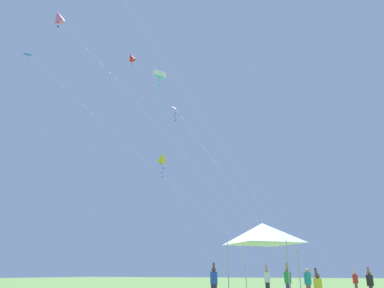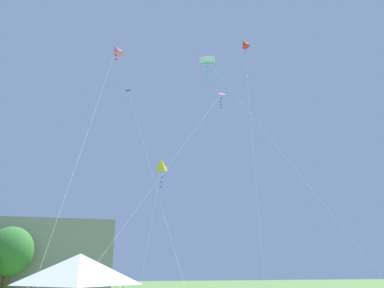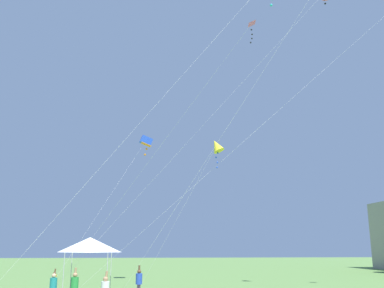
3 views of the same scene
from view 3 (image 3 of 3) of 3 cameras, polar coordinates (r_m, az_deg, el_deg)
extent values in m
cylinder|color=#B7B7BC|center=(34.28, -15.82, -16.13)|extent=(0.05, 0.05, 2.91)
cylinder|color=#B7B7BC|center=(31.42, -16.78, -16.35)|extent=(0.05, 0.05, 2.91)
cylinder|color=#B7B7BC|center=(33.91, -10.78, -16.43)|extent=(0.05, 0.05, 2.91)
cylinder|color=#B7B7BC|center=(31.02, -11.27, -16.69)|extent=(0.05, 0.05, 2.91)
pyramid|color=white|center=(32.58, -13.47, -12.93)|extent=(3.23, 3.23, 1.06)
cylinder|color=#288E3D|center=(26.89, -15.38, -17.50)|extent=(0.43, 0.43, 0.71)
sphere|color=tan|center=(26.86, -15.32, -16.48)|extent=(0.27, 0.27, 0.27)
cylinder|color=tan|center=(26.85, -15.29, -16.26)|extent=(0.17, 0.18, 0.61)
cylinder|color=teal|center=(27.78, -18.00, -17.30)|extent=(0.42, 0.42, 0.68)
sphere|color=tan|center=(27.75, -17.93, -16.36)|extent=(0.26, 0.26, 0.26)
cube|color=brown|center=(35.19, -17.97, -17.72)|extent=(0.33, 0.18, 0.69)
cylinder|color=yellow|center=(35.14, -17.89, -16.70)|extent=(0.35, 0.35, 0.57)
sphere|color=brown|center=(35.12, -17.85, -16.07)|extent=(0.22, 0.22, 0.22)
cylinder|color=brown|center=(35.11, -17.80, -15.94)|extent=(0.12, 0.16, 0.49)
cylinder|color=white|center=(23.78, -11.51, -18.35)|extent=(0.42, 0.42, 0.70)
sphere|color=tan|center=(23.74, -11.45, -17.22)|extent=(0.26, 0.26, 0.26)
cylinder|color=tan|center=(23.73, -11.37, -16.97)|extent=(0.14, 0.19, 0.60)
cylinder|color=blue|center=(30.18, -7.08, -17.42)|extent=(0.43, 0.43, 0.70)
sphere|color=brown|center=(30.15, -7.05, -16.52)|extent=(0.27, 0.27, 0.27)
cylinder|color=brown|center=(30.14, -7.05, -16.32)|extent=(0.16, 0.13, 0.60)
cylinder|color=silver|center=(33.76, 0.59, 1.53)|extent=(3.34, 21.46, 24.15)
sphere|color=black|center=(39.15, 17.33, 17.44)|extent=(0.16, 0.16, 0.16)
cylinder|color=silver|center=(23.86, 12.92, 14.64)|extent=(8.04, 18.28, 28.85)
cylinder|color=silver|center=(28.97, -6.79, -3.71)|extent=(11.32, 13.01, 16.39)
pyramid|color=pink|center=(27.01, 7.88, 15.68)|extent=(0.82, 0.72, 0.52)
sphere|color=black|center=(26.82, 7.93, 14.86)|extent=(0.10, 0.10, 0.10)
sphere|color=black|center=(26.75, 8.02, 14.28)|extent=(0.10, 0.10, 0.10)
sphere|color=black|center=(26.62, 7.98, 13.77)|extent=(0.10, 0.10, 0.10)
sphere|color=black|center=(26.48, 7.83, 13.26)|extent=(0.10, 0.10, 0.10)
cylinder|color=silver|center=(30.30, 8.79, 2.02)|extent=(1.20, 25.04, 22.68)
cylinder|color=silver|center=(28.95, -2.17, -10.22)|extent=(2.19, 5.31, 9.93)
cone|color=yellow|center=(28.87, 3.31, -0.24)|extent=(1.17, 1.28, 1.13)
sphere|color=blue|center=(28.82, 3.45, -1.20)|extent=(0.12, 0.12, 0.12)
sphere|color=blue|center=(28.63, 3.23, -1.80)|extent=(0.12, 0.12, 0.12)
sphere|color=blue|center=(28.60, 3.39, -2.48)|extent=(0.12, 0.12, 0.12)
sphere|color=blue|center=(28.55, 3.36, -3.14)|extent=(0.12, 0.12, 0.12)
cylinder|color=silver|center=(38.44, -11.65, -7.94)|extent=(8.34, 6.90, 13.73)
cube|color=blue|center=(43.49, -6.15, 0.41)|extent=(1.50, 1.45, 1.20)
cube|color=orange|center=(43.41, -6.16, -0.07)|extent=(1.39, 1.13, 0.55)
sphere|color=orange|center=(43.27, -6.08, -0.66)|extent=(0.21, 0.21, 0.21)
sphere|color=orange|center=(43.13, -6.29, -1.41)|extent=(0.21, 0.21, 0.21)
cylinder|color=silver|center=(22.70, -5.96, 3.93)|extent=(3.72, 15.18, 20.16)
sphere|color=#2DBCD1|center=(28.65, 10.51, 17.75)|extent=(0.17, 0.17, 0.17)
camera|label=1|loc=(52.85, -16.18, -15.01)|focal=35.00mm
camera|label=2|loc=(37.37, -36.69, -10.71)|focal=35.00mm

